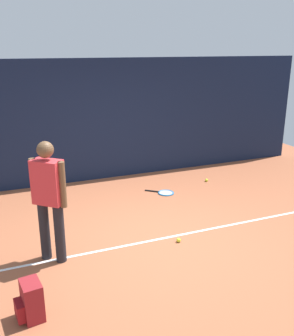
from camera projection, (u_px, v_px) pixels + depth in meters
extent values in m
plane|color=#9E5638|center=(156.00, 235.00, 6.01)|extent=(12.00, 12.00, 0.00)
cube|color=#141E38|center=(102.00, 120.00, 8.25)|extent=(10.00, 0.10, 2.62)
cube|color=white|center=(160.00, 239.00, 5.89)|extent=(9.00, 0.05, 0.00)
cylinder|color=black|center=(45.00, 230.00, 5.25)|extent=(0.14, 0.14, 0.85)
cylinder|color=black|center=(60.00, 233.00, 5.17)|extent=(0.14, 0.14, 0.85)
cube|color=red|center=(48.00, 182.00, 4.99)|extent=(0.44, 0.43, 0.60)
sphere|color=brown|center=(45.00, 150.00, 4.85)|extent=(0.22, 0.22, 0.22)
cylinder|color=brown|center=(34.00, 181.00, 5.06)|extent=(0.09, 0.09, 0.62)
cylinder|color=brown|center=(62.00, 185.00, 4.92)|extent=(0.09, 0.09, 0.62)
cylinder|color=black|center=(152.00, 191.00, 7.81)|extent=(0.25, 0.22, 0.03)
torus|color=#1E72BF|center=(166.00, 193.00, 7.72)|extent=(0.46, 0.46, 0.02)
cylinder|color=#B2B2B2|center=(166.00, 193.00, 7.72)|extent=(0.39, 0.39, 0.00)
cube|color=maroon|center=(32.00, 300.00, 4.13)|extent=(0.24, 0.32, 0.44)
cube|color=maroon|center=(20.00, 311.00, 4.09)|extent=(0.11, 0.23, 0.20)
sphere|color=#CCE033|center=(179.00, 240.00, 5.79)|extent=(0.07, 0.07, 0.07)
sphere|color=#CCE033|center=(207.00, 180.00, 8.39)|extent=(0.07, 0.07, 0.07)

